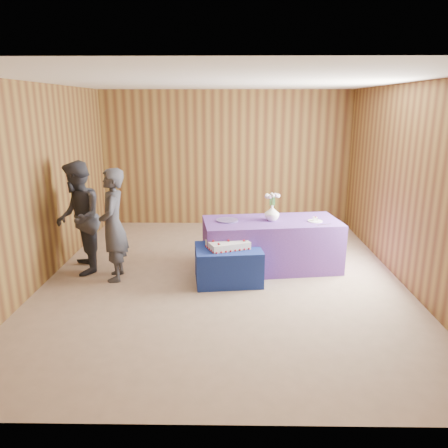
{
  "coord_description": "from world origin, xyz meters",
  "views": [
    {
      "loc": [
        0.1,
        -5.86,
        2.41
      ],
      "look_at": [
        0.01,
        0.1,
        0.78
      ],
      "focal_mm": 35.0,
      "sensor_mm": 36.0,
      "label": 1
    }
  ],
  "objects_px": {
    "vase": "(272,213)",
    "guest_right": "(79,218)",
    "guest_left": "(113,225)",
    "serving_table": "(271,245)",
    "cake_table": "(228,264)",
    "sheet_cake": "(228,244)"
  },
  "relations": [
    {
      "from": "vase",
      "to": "guest_right",
      "type": "distance_m",
      "value": 2.82
    },
    {
      "from": "vase",
      "to": "guest_right",
      "type": "xyz_separation_m",
      "value": [
        -2.81,
        -0.2,
        -0.04
      ]
    },
    {
      "from": "serving_table",
      "to": "guest_left",
      "type": "bearing_deg",
      "value": -176.66
    },
    {
      "from": "guest_left",
      "to": "vase",
      "type": "bearing_deg",
      "value": 93.22
    },
    {
      "from": "vase",
      "to": "cake_table",
      "type": "bearing_deg",
      "value": -140.37
    },
    {
      "from": "serving_table",
      "to": "vase",
      "type": "xyz_separation_m",
      "value": [
        -0.0,
        0.01,
        0.49
      ]
    },
    {
      "from": "vase",
      "to": "guest_left",
      "type": "relative_size",
      "value": 0.14
    },
    {
      "from": "sheet_cake",
      "to": "guest_left",
      "type": "relative_size",
      "value": 0.42
    },
    {
      "from": "vase",
      "to": "guest_right",
      "type": "bearing_deg",
      "value": -175.97
    },
    {
      "from": "cake_table",
      "to": "sheet_cake",
      "type": "xyz_separation_m",
      "value": [
        -0.0,
        -0.01,
        0.3
      ]
    },
    {
      "from": "vase",
      "to": "guest_left",
      "type": "bearing_deg",
      "value": -168.56
    },
    {
      "from": "cake_table",
      "to": "sheet_cake",
      "type": "relative_size",
      "value": 1.36
    },
    {
      "from": "serving_table",
      "to": "sheet_cake",
      "type": "distance_m",
      "value": 0.86
    },
    {
      "from": "guest_right",
      "to": "vase",
      "type": "bearing_deg",
      "value": 75.12
    },
    {
      "from": "guest_left",
      "to": "guest_right",
      "type": "height_order",
      "value": "guest_right"
    },
    {
      "from": "guest_right",
      "to": "sheet_cake",
      "type": "bearing_deg",
      "value": 61.91
    },
    {
      "from": "cake_table",
      "to": "serving_table",
      "type": "relative_size",
      "value": 0.45
    },
    {
      "from": "guest_left",
      "to": "serving_table",
      "type": "bearing_deg",
      "value": 93.02
    },
    {
      "from": "serving_table",
      "to": "guest_left",
      "type": "distance_m",
      "value": 2.33
    },
    {
      "from": "sheet_cake",
      "to": "vase",
      "type": "relative_size",
      "value": 2.91
    },
    {
      "from": "sheet_cake",
      "to": "guest_right",
      "type": "distance_m",
      "value": 2.21
    },
    {
      "from": "vase",
      "to": "guest_right",
      "type": "height_order",
      "value": "guest_right"
    }
  ]
}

